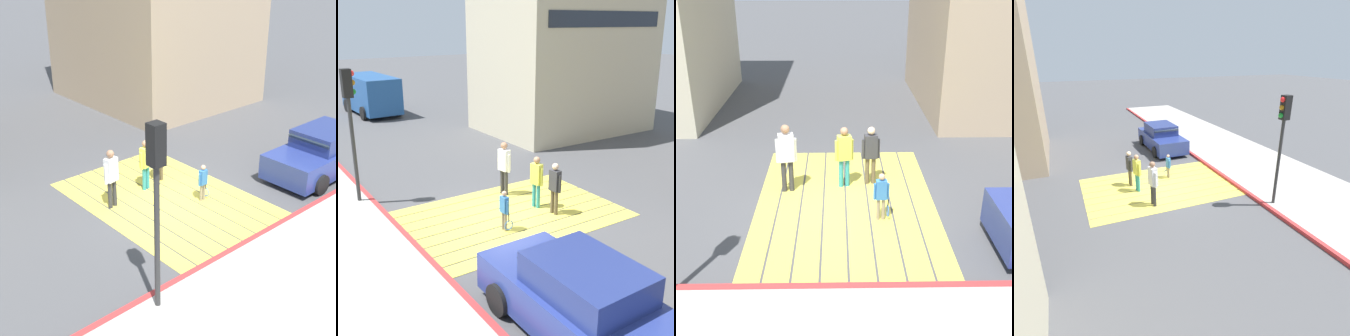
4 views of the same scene
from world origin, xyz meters
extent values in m
plane|color=#4C4C4F|center=(0.00, 0.00, 0.00)|extent=(120.00, 120.00, 0.00)
cube|color=#EAD64C|center=(0.00, -1.93, 0.01)|extent=(6.40, 0.50, 0.01)
cube|color=#EAD64C|center=(0.00, -1.38, 0.01)|extent=(6.40, 0.50, 0.01)
cube|color=#EAD64C|center=(0.00, -0.83, 0.01)|extent=(6.40, 0.50, 0.01)
cube|color=#EAD64C|center=(0.00, -0.28, 0.01)|extent=(6.40, 0.50, 0.01)
cube|color=#EAD64C|center=(0.00, 0.27, 0.01)|extent=(6.40, 0.50, 0.01)
cube|color=#EAD64C|center=(0.00, 0.82, 0.01)|extent=(6.40, 0.50, 0.01)
cube|color=#EAD64C|center=(0.00, 1.38, 0.01)|extent=(6.40, 0.50, 0.01)
cube|color=#EAD64C|center=(0.00, 1.93, 0.01)|extent=(6.40, 0.50, 0.01)
cube|color=#BC3333|center=(-3.25, 0.00, 0.07)|extent=(0.16, 40.00, 0.13)
cylinder|color=brown|center=(1.08, -0.59, 0.38)|extent=(0.11, 0.11, 0.76)
cylinder|color=brown|center=(1.09, -0.76, 0.38)|extent=(0.11, 0.11, 0.76)
cube|color=#333338|center=(1.09, -0.67, 1.08)|extent=(0.24, 0.35, 0.63)
sphere|color=beige|center=(1.09, -0.67, 1.51)|extent=(0.20, 0.20, 0.20)
cylinder|color=#333338|center=(1.07, -0.48, 1.01)|extent=(0.08, 0.08, 0.54)
cylinder|color=#333338|center=(1.10, -0.87, 1.01)|extent=(0.08, 0.08, 0.54)
cylinder|color=teal|center=(0.91, 0.11, 0.39)|extent=(0.12, 0.12, 0.78)
cylinder|color=teal|center=(0.95, -0.06, 0.39)|extent=(0.12, 0.12, 0.78)
cube|color=#D8D84C|center=(0.93, 0.02, 1.11)|extent=(0.28, 0.38, 0.65)
sphere|color=#9E7051|center=(0.93, 0.02, 1.56)|extent=(0.20, 0.20, 0.20)
cylinder|color=#D8D84C|center=(0.89, 0.22, 1.04)|extent=(0.08, 0.08, 0.55)
cylinder|color=#D8D84C|center=(0.98, -0.17, 1.04)|extent=(0.08, 0.08, 0.55)
cylinder|color=#333338|center=(0.67, 1.57, 0.43)|extent=(0.13, 0.13, 0.86)
cylinder|color=#333338|center=(0.71, 1.39, 0.43)|extent=(0.13, 0.13, 0.86)
cube|color=white|center=(0.69, 1.48, 1.22)|extent=(0.30, 0.41, 0.72)
sphere|color=#9E7051|center=(0.69, 1.48, 1.71)|extent=(0.22, 0.22, 0.22)
cylinder|color=white|center=(0.65, 1.69, 1.15)|extent=(0.09, 0.09, 0.61)
cylinder|color=white|center=(0.73, 1.26, 1.15)|extent=(0.09, 0.09, 0.61)
cylinder|color=gray|center=(-0.78, -0.73, 0.28)|extent=(0.08, 0.08, 0.55)
cylinder|color=gray|center=(-0.78, -0.85, 0.28)|extent=(0.08, 0.08, 0.55)
cube|color=#3372BF|center=(-0.78, -0.79, 0.79)|extent=(0.16, 0.25, 0.46)
sphere|color=tan|center=(-0.78, -0.79, 1.11)|extent=(0.14, 0.14, 0.14)
cylinder|color=#3372BF|center=(-0.79, -0.64, 0.74)|extent=(0.06, 0.06, 0.39)
cylinder|color=#3372BF|center=(-0.78, -0.94, 0.74)|extent=(0.06, 0.06, 0.39)
cylinder|color=black|center=(-0.74, -0.96, 0.46)|extent=(0.03, 0.03, 0.28)
torus|color=blue|center=(-0.74, -0.96, 0.22)|extent=(0.28, 0.04, 0.28)
camera|label=1|loc=(-10.09, 8.75, 7.27)|focal=53.25mm
camera|label=2|loc=(-6.89, -10.15, 5.57)|focal=47.37mm
camera|label=3|loc=(-9.81, 0.21, 5.50)|focal=48.53mm
camera|label=4|loc=(3.61, 11.07, 5.52)|focal=30.60mm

